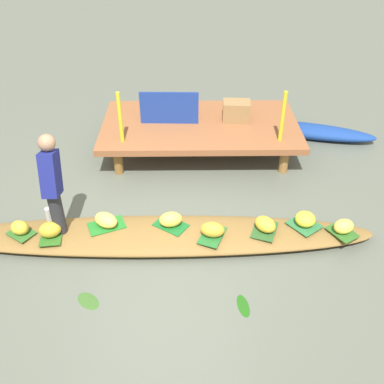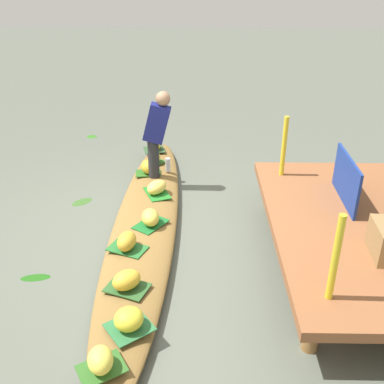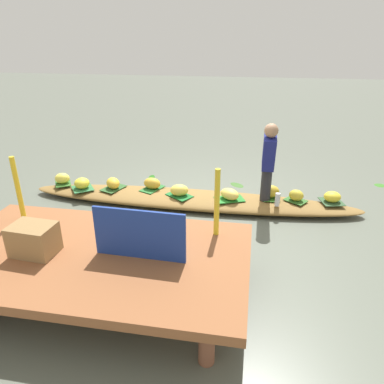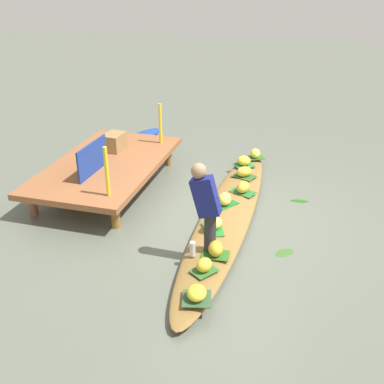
% 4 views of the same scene
% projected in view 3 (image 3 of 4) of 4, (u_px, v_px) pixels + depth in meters
% --- Properties ---
extents(canal_water, '(40.00, 40.00, 0.00)m').
position_uv_depth(canal_water, '(190.00, 204.00, 5.95)').
color(canal_water, '#5A6154').
rests_on(canal_water, ground).
extents(dock_platform, '(3.20, 1.80, 0.49)m').
position_uv_depth(dock_platform, '(95.00, 258.00, 3.77)').
color(dock_platform, brown).
rests_on(dock_platform, ground).
extents(vendor_boat, '(5.43, 0.78, 0.18)m').
position_uv_depth(vendor_boat, '(190.00, 199.00, 5.91)').
color(vendor_boat, olive).
rests_on(vendor_boat, ground).
extents(leaf_mat_0, '(0.29, 0.39, 0.01)m').
position_uv_depth(leaf_mat_0, '(271.00, 197.00, 5.76)').
color(leaf_mat_0, '#2C611E').
rests_on(leaf_mat_0, vendor_boat).
extents(banana_bunch_0, '(0.30, 0.25, 0.20)m').
position_uv_depth(banana_bunch_0, '(271.00, 191.00, 5.72)').
color(banana_bunch_0, gold).
rests_on(banana_bunch_0, vendor_boat).
extents(leaf_mat_1, '(0.39, 0.48, 0.01)m').
position_uv_depth(leaf_mat_1, '(152.00, 188.00, 6.08)').
color(leaf_mat_1, '#25682C').
rests_on(leaf_mat_1, vendor_boat).
extents(banana_bunch_1, '(0.32, 0.24, 0.19)m').
position_uv_depth(banana_bunch_1, '(152.00, 183.00, 6.05)').
color(banana_bunch_1, gold).
rests_on(banana_bunch_1, vendor_boat).
extents(leaf_mat_2, '(0.39, 0.37, 0.01)m').
position_uv_depth(leaf_mat_2, '(296.00, 200.00, 5.65)').
color(leaf_mat_2, '#316526').
rests_on(leaf_mat_2, vendor_boat).
extents(banana_bunch_2, '(0.27, 0.24, 0.18)m').
position_uv_depth(banana_bunch_2, '(296.00, 195.00, 5.61)').
color(banana_bunch_2, gold).
rests_on(banana_bunch_2, vendor_boat).
extents(leaf_mat_3, '(0.40, 0.47, 0.01)m').
position_uv_depth(leaf_mat_3, '(113.00, 188.00, 6.10)').
color(leaf_mat_3, '#2B5727').
rests_on(leaf_mat_3, vendor_boat).
extents(banana_bunch_3, '(0.34, 0.35, 0.18)m').
position_uv_depth(banana_bunch_3, '(113.00, 183.00, 6.07)').
color(banana_bunch_3, yellow).
rests_on(banana_bunch_3, vendor_boat).
extents(leaf_mat_4, '(0.48, 0.45, 0.01)m').
position_uv_depth(leaf_mat_4, '(179.00, 195.00, 5.82)').
color(leaf_mat_4, '#196528').
rests_on(leaf_mat_4, vendor_boat).
extents(banana_bunch_4, '(0.32, 0.25, 0.19)m').
position_uv_depth(banana_bunch_4, '(179.00, 190.00, 5.78)').
color(banana_bunch_4, '#EED04C').
rests_on(banana_bunch_4, vendor_boat).
extents(leaf_mat_5, '(0.47, 0.48, 0.01)m').
position_uv_depth(leaf_mat_5, '(83.00, 188.00, 6.10)').
color(leaf_mat_5, '#2D6E3C').
rests_on(leaf_mat_5, vendor_boat).
extents(banana_bunch_5, '(0.35, 0.35, 0.18)m').
position_uv_depth(banana_bunch_5, '(82.00, 183.00, 6.06)').
color(banana_bunch_5, yellow).
rests_on(banana_bunch_5, vendor_boat).
extents(leaf_mat_6, '(0.52, 0.42, 0.01)m').
position_uv_depth(leaf_mat_6, '(229.00, 199.00, 5.69)').
color(leaf_mat_6, '#227626').
rests_on(leaf_mat_6, vendor_boat).
extents(banana_bunch_6, '(0.38, 0.35, 0.18)m').
position_uv_depth(banana_bunch_6, '(230.00, 194.00, 5.65)').
color(banana_bunch_6, '#F6D458').
rests_on(banana_bunch_6, vendor_boat).
extents(leaf_mat_7, '(0.40, 0.43, 0.01)m').
position_uv_depth(leaf_mat_7, '(63.00, 183.00, 6.30)').
color(leaf_mat_7, '#2F6323').
rests_on(leaf_mat_7, vendor_boat).
extents(banana_bunch_7, '(0.29, 0.25, 0.18)m').
position_uv_depth(banana_bunch_7, '(62.00, 178.00, 6.26)').
color(banana_bunch_7, '#F9E351').
rests_on(banana_bunch_7, vendor_boat).
extents(leaf_mat_8, '(0.39, 0.40, 0.01)m').
position_uv_depth(leaf_mat_8, '(331.00, 202.00, 5.61)').
color(leaf_mat_8, '#305130').
rests_on(leaf_mat_8, vendor_boat).
extents(banana_bunch_8, '(0.28, 0.25, 0.17)m').
position_uv_depth(banana_bunch_8, '(332.00, 197.00, 5.57)').
color(banana_bunch_8, yellow).
rests_on(banana_bunch_8, vendor_boat).
extents(vendor_person, '(0.20, 0.41, 1.25)m').
position_uv_depth(vendor_person, '(269.00, 158.00, 5.35)').
color(vendor_person, '#28282D').
rests_on(vendor_person, vendor_boat).
extents(water_bottle, '(0.08, 0.08, 0.20)m').
position_uv_depth(water_bottle, '(277.00, 200.00, 5.44)').
color(water_bottle, silver).
rests_on(water_bottle, vendor_boat).
extents(market_banner, '(0.94, 0.06, 0.53)m').
position_uv_depth(market_banner, '(139.00, 234.00, 3.56)').
color(market_banner, navy).
rests_on(market_banner, dock_platform).
extents(railing_post_west, '(0.06, 0.06, 0.78)m').
position_uv_depth(railing_post_west, '(217.00, 203.00, 3.94)').
color(railing_post_west, yellow).
rests_on(railing_post_west, dock_platform).
extents(railing_post_east, '(0.06, 0.06, 0.78)m').
position_uv_depth(railing_post_east, '(18.00, 188.00, 4.32)').
color(railing_post_east, yellow).
rests_on(railing_post_east, dock_platform).
extents(produce_crate, '(0.46, 0.35, 0.32)m').
position_uv_depth(produce_crate, '(34.00, 239.00, 3.68)').
color(produce_crate, olive).
rests_on(produce_crate, dock_platform).
extents(drifting_plant_0, '(0.24, 0.23, 0.01)m').
position_uv_depth(drifting_plant_0, '(380.00, 185.00, 6.69)').
color(drifting_plant_0, '#32701F').
rests_on(drifting_plant_0, ground).
extents(drifting_plant_1, '(0.16, 0.32, 0.01)m').
position_uv_depth(drifting_plant_1, '(152.00, 178.00, 7.05)').
color(drifting_plant_1, '#1E5A14').
rests_on(drifting_plant_1, ground).
extents(drifting_plant_2, '(0.34, 0.34, 0.01)m').
position_uv_depth(drifting_plant_2, '(237.00, 185.00, 6.70)').
color(drifting_plant_2, '#376226').
rests_on(drifting_plant_2, ground).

